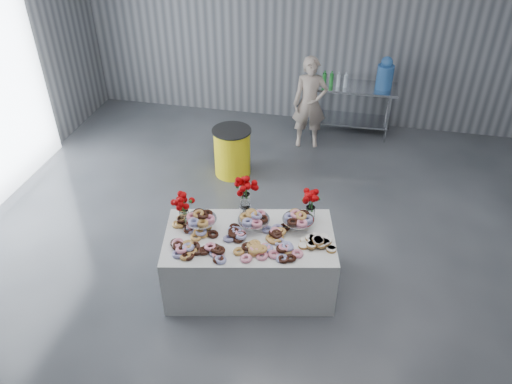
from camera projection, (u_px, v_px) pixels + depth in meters
ground at (249, 284)px, 6.00m from camera, size 9.00×9.00×0.00m
room_walls at (220, 70)px, 4.58m from camera, size 8.04×9.04×4.02m
display_table at (250, 261)px, 5.78m from camera, size 2.07×1.37×0.75m
prep_table at (352, 101)px, 8.76m from camera, size 1.50×0.60×0.90m
donut_mounds at (248, 236)px, 5.50m from camera, size 1.93×1.16×0.09m
cake_stand_left at (201, 218)px, 5.61m from camera, size 0.36×0.36×0.17m
cake_stand_mid at (254, 218)px, 5.61m from camera, size 0.36×0.36×0.17m
cake_stand_right at (298, 218)px, 5.61m from camera, size 0.36×0.36×0.17m
danish_pile at (318, 241)px, 5.41m from camera, size 0.48×0.48×0.11m
bouquet_left at (183, 202)px, 5.60m from camera, size 0.26×0.26×0.42m
bouquet_right at (311, 199)px, 5.64m from camera, size 0.26×0.26×0.42m
bouquet_center at (245, 190)px, 5.63m from camera, size 0.26×0.26×0.57m
water_jug at (385, 74)px, 8.37m from camera, size 0.28×0.28×0.55m
drink_bottles at (335, 79)px, 8.49m from camera, size 0.54×0.08×0.27m
person at (310, 103)px, 8.30m from camera, size 0.62×0.46×1.56m
trash_barrel at (232, 152)px, 7.77m from camera, size 0.61×0.61×0.78m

